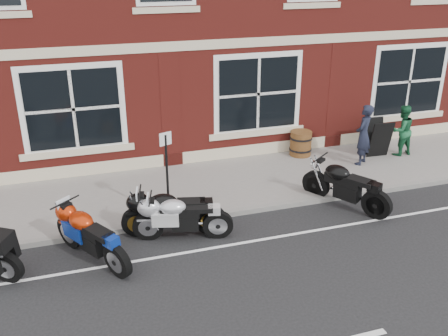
{
  "coord_description": "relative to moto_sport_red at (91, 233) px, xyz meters",
  "views": [
    {
      "loc": [
        -3.58,
        -8.23,
        5.52
      ],
      "look_at": [
        -0.43,
        1.6,
        1.13
      ],
      "focal_mm": 40.0,
      "sensor_mm": 36.0,
      "label": 1
    }
  ],
  "objects": [
    {
      "name": "sidewalk",
      "position": [
        3.47,
        2.47,
        -0.52
      ],
      "size": [
        30.0,
        3.0,
        0.12
      ],
      "primitive_type": "cube",
      "color": "slate",
      "rests_on": "ground"
    },
    {
      "name": "moto_naked_black",
      "position": [
        5.85,
        0.52,
        0.01
      ],
      "size": [
        1.29,
        2.08,
        1.04
      ],
      "rotation": [
        0.0,
        0.0,
        0.53
      ],
      "color": "black",
      "rests_on": "ground"
    },
    {
      "name": "pedestrian_left",
      "position": [
        7.55,
        2.5,
        0.39
      ],
      "size": [
        0.74,
        0.71,
        1.71
      ],
      "primitive_type": "imported",
      "rotation": [
        0.0,
        0.0,
        3.83
      ],
      "color": "black",
      "rests_on": "sidewalk"
    },
    {
      "name": "barrel_planter",
      "position": [
        6.21,
        3.62,
        -0.1
      ],
      "size": [
        0.65,
        0.65,
        0.73
      ],
      "color": "#421D11",
      "rests_on": "sidewalk"
    },
    {
      "name": "moto_sport_silver",
      "position": [
        1.83,
        0.26,
        -0.04
      ],
      "size": [
        2.07,
        0.67,
        0.95
      ],
      "rotation": [
        0.0,
        0.0,
        1.31
      ],
      "color": "black",
      "rests_on": "ground"
    },
    {
      "name": "ground",
      "position": [
        3.47,
        -0.53,
        -0.58
      ],
      "size": [
        80.0,
        80.0,
        0.0
      ],
      "primitive_type": "plane",
      "color": "black",
      "rests_on": "ground"
    },
    {
      "name": "pedestrian_right",
      "position": [
        9.0,
        2.77,
        0.28
      ],
      "size": [
        0.77,
        0.62,
        1.5
      ],
      "primitive_type": "imported",
      "rotation": [
        0.0,
        0.0,
        3.22
      ],
      "color": "#185531",
      "rests_on": "sidewalk"
    },
    {
      "name": "moto_sport_black",
      "position": [
        1.68,
        0.49,
        -0.01
      ],
      "size": [
        2.19,
        0.65,
        1.0
      ],
      "rotation": [
        0.0,
        0.0,
        1.34
      ],
      "color": "black",
      "rests_on": "ground"
    },
    {
      "name": "kerb",
      "position": [
        3.47,
        0.89,
        -0.52
      ],
      "size": [
        30.0,
        0.16,
        0.12
      ],
      "primitive_type": "cube",
      "color": "slate",
      "rests_on": "ground"
    },
    {
      "name": "a_board_sign",
      "position": [
        8.3,
        2.92,
        0.08
      ],
      "size": [
        0.67,
        0.47,
        1.09
      ],
      "primitive_type": null,
      "rotation": [
        0.0,
        0.0,
        -0.06
      ],
      "color": "black",
      "rests_on": "sidewalk"
    },
    {
      "name": "moto_sport_red",
      "position": [
        0.0,
        0.0,
        0.0
      ],
      "size": [
        1.28,
        2.02,
        1.02
      ],
      "rotation": [
        0.0,
        0.0,
        0.54
      ],
      "color": "black",
      "rests_on": "ground"
    },
    {
      "name": "parking_sign",
      "position": [
        1.73,
        1.02,
        0.7
      ],
      "size": [
        0.27,
        0.11,
        2.01
      ],
      "rotation": [
        0.0,
        0.0,
        0.34
      ],
      "color": "black",
      "rests_on": "sidewalk"
    }
  ]
}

